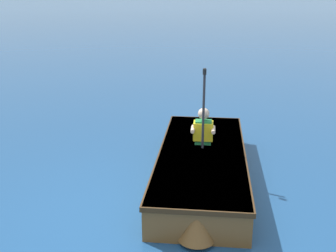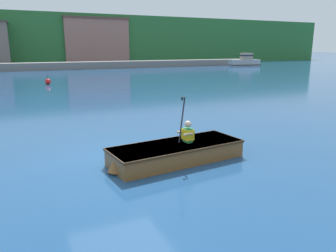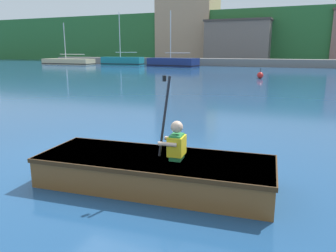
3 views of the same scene
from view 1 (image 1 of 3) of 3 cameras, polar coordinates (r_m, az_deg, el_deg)
The scene contains 3 objects.
ground_plane at distance 5.21m, azimuth -4.74°, elevation -12.70°, with size 300.00×300.00×0.00m, color navy.
rowboat_foreground at distance 6.08m, azimuth 4.58°, elevation -5.30°, with size 3.56×1.56×0.44m.
person_paddler at distance 6.27m, azimuth 4.80°, elevation -0.25°, with size 0.39×0.38×1.17m.
Camera 1 is at (-4.26, -1.34, 2.68)m, focal length 45.00 mm.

